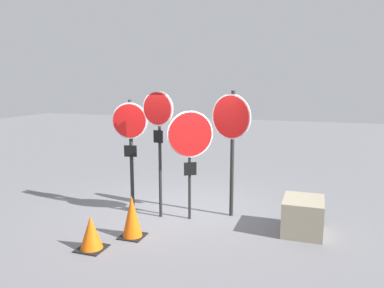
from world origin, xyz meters
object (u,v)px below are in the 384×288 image
stop_sign_0 (130,134)px  traffic_cone_1 (132,217)px  stop_sign_1 (158,125)px  stop_sign_2 (190,140)px  stop_sign_3 (231,129)px  storage_crate (303,216)px  traffic_cone_0 (91,233)px

stop_sign_0 → traffic_cone_1: 1.94m
stop_sign_1 → traffic_cone_1: stop_sign_1 is taller
stop_sign_2 → stop_sign_3: (0.71, 0.45, 0.21)m
stop_sign_1 → stop_sign_0: bearing=172.2°
stop_sign_2 → stop_sign_0: bearing=141.0°
stop_sign_1 → storage_crate: 3.24m
stop_sign_2 → stop_sign_3: bearing=-0.3°
stop_sign_3 → traffic_cone_0: 3.29m
stop_sign_2 → traffic_cone_1: size_ratio=2.89×
stop_sign_0 → traffic_cone_0: stop_sign_0 is taller
traffic_cone_0 → storage_crate: (3.29, 1.85, 0.04)m
storage_crate → stop_sign_0: bearing=178.2°
stop_sign_0 → traffic_cone_0: size_ratio=4.12×
traffic_cone_1 → storage_crate: traffic_cone_1 is taller
stop_sign_1 → traffic_cone_1: size_ratio=3.36×
stop_sign_3 → traffic_cone_0: bearing=-108.2°
traffic_cone_1 → stop_sign_3: bearing=48.4°
stop_sign_0 → storage_crate: bearing=-13.2°
stop_sign_0 → traffic_cone_1: bearing=-73.5°
stop_sign_2 → traffic_cone_0: 2.51m
stop_sign_0 → storage_crate: stop_sign_0 is taller
stop_sign_1 → traffic_cone_0: stop_sign_1 is taller
stop_sign_3 → traffic_cone_0: (-1.83, -2.26, -1.54)m
stop_sign_0 → stop_sign_3: size_ratio=0.92×
storage_crate → stop_sign_2: bearing=-179.0°
stop_sign_2 → traffic_cone_0: bearing=-154.3°
stop_sign_2 → stop_sign_3: stop_sign_3 is taller
stop_sign_0 → traffic_cone_1: size_ratio=3.10×
storage_crate → traffic_cone_1: bearing=-157.7°
stop_sign_3 → stop_sign_2: bearing=-126.8°
stop_sign_0 → storage_crate: 3.81m
traffic_cone_0 → traffic_cone_1: size_ratio=0.75×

